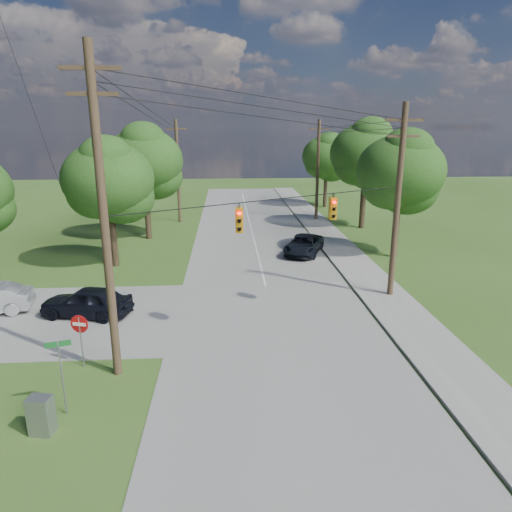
{
  "coord_description": "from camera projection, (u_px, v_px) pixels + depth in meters",
  "views": [
    {
      "loc": [
        -0.25,
        -15.77,
        9.25
      ],
      "look_at": [
        1.09,
        5.0,
        3.35
      ],
      "focal_mm": 32.0,
      "sensor_mm": 36.0,
      "label": 1
    }
  ],
  "objects": [
    {
      "name": "main_road",
      "position": [
        274.0,
        320.0,
        22.59
      ],
      "size": [
        10.0,
        100.0,
        0.03
      ],
      "primitive_type": "cube",
      "color": "gray",
      "rests_on": "ground"
    },
    {
      "name": "street_name_sign",
      "position": [
        61.0,
        368.0,
        14.83
      ],
      "size": [
        0.78,
        0.24,
        2.66
      ],
      "rotation": [
        0.0,
        0.0,
        0.27
      ],
      "color": "gray",
      "rests_on": "ground"
    },
    {
      "name": "tree_w_far",
      "position": [
        141.0,
        157.0,
        47.1
      ],
      "size": [
        6.0,
        6.0,
        8.73
      ],
      "color": "#483624",
      "rests_on": "ground"
    },
    {
      "name": "do_not_enter_sign",
      "position": [
        80.0,
        329.0,
        17.81
      ],
      "size": [
        0.73,
        0.21,
        2.23
      ],
      "rotation": [
        0.0,
        0.0,
        -0.24
      ],
      "color": "gray",
      "rests_on": "ground"
    },
    {
      "name": "pole_ne",
      "position": [
        398.0,
        200.0,
        24.42
      ],
      "size": [
        2.0,
        0.32,
        10.5
      ],
      "color": "brown",
      "rests_on": "ground"
    },
    {
      "name": "car_main_north",
      "position": [
        304.0,
        245.0,
        34.29
      ],
      "size": [
        3.97,
        5.49,
        1.39
      ],
      "primitive_type": "imported",
      "rotation": [
        0.0,
        0.0,
        -0.38
      ],
      "color": "black",
      "rests_on": "main_road"
    },
    {
      "name": "tree_w_mid",
      "position": [
        144.0,
        161.0,
        37.53
      ],
      "size": [
        6.4,
        6.4,
        9.22
      ],
      "color": "#483624",
      "rests_on": "ground"
    },
    {
      "name": "car_cross_dark",
      "position": [
        87.0,
        302.0,
        22.9
      ],
      "size": [
        4.77,
        2.67,
        1.53
      ],
      "primitive_type": "imported",
      "rotation": [
        0.0,
        0.0,
        -1.77
      ],
      "color": "black",
      "rests_on": "cross_road"
    },
    {
      "name": "control_cabinet",
      "position": [
        41.0,
        416.0,
        14.13
      ],
      "size": [
        0.78,
        0.62,
        1.27
      ],
      "primitive_type": "cube",
      "rotation": [
        0.0,
        0.0,
        -0.18
      ],
      "color": "gray",
      "rests_on": "ground"
    },
    {
      "name": "sidewalk_east",
      "position": [
        406.0,
        316.0,
        23.0
      ],
      "size": [
        2.6,
        100.0,
        0.12
      ],
      "primitive_type": "cube",
      "color": "#9D9B93",
      "rests_on": "ground"
    },
    {
      "name": "tree_w_near",
      "position": [
        108.0,
        180.0,
        29.97
      ],
      "size": [
        6.0,
        6.0,
        8.4
      ],
      "color": "#483624",
      "rests_on": "ground"
    },
    {
      "name": "tree_e_mid",
      "position": [
        366.0,
        154.0,
        41.53
      ],
      "size": [
        6.6,
        6.6,
        9.64
      ],
      "color": "#483624",
      "rests_on": "ground"
    },
    {
      "name": "tree_e_near",
      "position": [
        400.0,
        171.0,
        32.07
      ],
      "size": [
        6.2,
        6.2,
        8.81
      ],
      "color": "#483624",
      "rests_on": "ground"
    },
    {
      "name": "tree_e_far",
      "position": [
        327.0,
        157.0,
        53.26
      ],
      "size": [
        5.8,
        5.8,
        8.32
      ],
      "color": "#483624",
      "rests_on": "ground"
    },
    {
      "name": "traffic_signals",
      "position": [
        289.0,
        213.0,
        20.59
      ],
      "size": [
        4.91,
        3.27,
        1.05
      ],
      "color": "orange",
      "rests_on": "ground"
    },
    {
      "name": "ground",
      "position": [
        236.0,
        375.0,
        17.67
      ],
      "size": [
        140.0,
        140.0,
        0.0
      ],
      "primitive_type": "plane",
      "color": "#36551C",
      "rests_on": "ground"
    },
    {
      "name": "pole_sw",
      "position": [
        104.0,
        216.0,
        16.08
      ],
      "size": [
        2.0,
        0.32,
        12.0
      ],
      "color": "brown",
      "rests_on": "ground"
    },
    {
      "name": "pole_north_w",
      "position": [
        178.0,
        171.0,
        44.77
      ],
      "size": [
        2.0,
        0.32,
        10.0
      ],
      "color": "brown",
      "rests_on": "ground"
    },
    {
      "name": "pole_north_e",
      "position": [
        318.0,
        170.0,
        45.63
      ],
      "size": [
        2.0,
        0.32,
        10.0
      ],
      "color": "brown",
      "rests_on": "ground"
    },
    {
      "name": "power_lines",
      "position": [
        256.0,
        129.0,
        26.35
      ],
      "size": [
        13.93,
        29.62,
        4.93
      ],
      "color": "black",
      "rests_on": "ground"
    }
  ]
}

